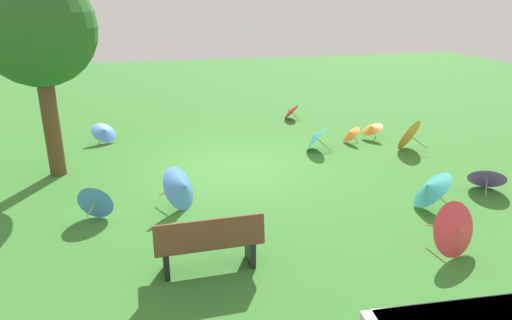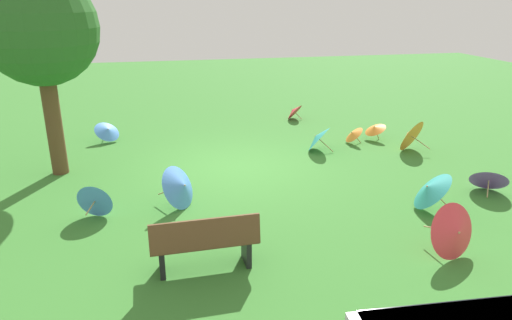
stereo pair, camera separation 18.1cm
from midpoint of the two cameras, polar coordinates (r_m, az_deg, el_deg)
The scene contains 14 objects.
ground at distance 11.13m, azimuth -3.63°, elevation -0.98°, with size 40.00×40.00×0.00m, color #387A2D.
park_bench at distance 6.96m, azimuth -6.53°, elevation -10.11°, with size 1.61×0.52×0.90m.
shade_tree at distance 11.05m, azimuth -25.77°, elevation 14.21°, with size 2.45×2.45×4.49m.
parasol_orange_0 at distance 12.89m, azimuth 17.69°, elevation 3.08°, with size 1.04×0.97×0.89m.
parasol_blue_0 at distance 13.62m, azimuth -18.52°, elevation 3.37°, with size 0.94×0.93×0.61m.
parasol_red_0 at distance 7.91m, azimuth 22.91°, elevation -7.94°, with size 0.97×0.90×0.90m.
parasol_teal_0 at distance 9.40m, azimuth 20.08°, elevation -3.21°, with size 0.95×1.06×0.83m.
parasol_orange_2 at distance 13.18m, azimuth 11.16°, elevation 3.25°, with size 0.55×0.62×0.51m.
parasol_blue_1 at distance 9.02m, azimuth -9.64°, elevation -3.30°, with size 0.95×1.03×0.87m.
parasol_blue_3 at distance 9.05m, azimuth -19.54°, elevation -4.73°, with size 0.74×0.67×0.69m.
parasol_orange_3 at distance 13.65m, azimuth 13.71°, elevation 3.88°, with size 0.68×0.69×0.53m.
parasol_red_1 at distance 15.52m, azimuth 3.89°, elevation 6.06°, with size 0.79×0.81×0.57m.
parasol_purple_2 at distance 10.82m, azimuth 26.11°, elevation -1.85°, with size 0.97×0.94×0.64m.
parasol_teal_2 at distance 12.33m, azimuth 6.91°, elevation 2.81°, with size 0.99×1.05×0.75m.
Camera 1 is at (1.81, 10.26, 3.90)m, focal length 32.53 mm.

